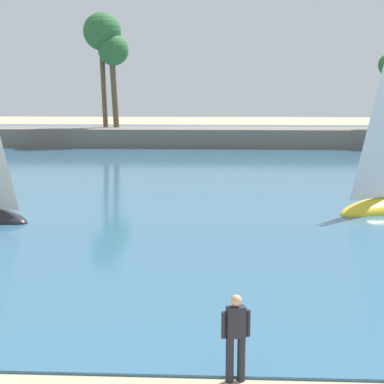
{
  "coord_description": "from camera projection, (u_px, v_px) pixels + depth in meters",
  "views": [
    {
      "loc": [
        3.32,
        -3.24,
        5.31
      ],
      "look_at": [
        2.51,
        12.05,
        2.85
      ],
      "focal_mm": 58.77,
      "sensor_mm": 36.0,
      "label": 1
    }
  ],
  "objects": [
    {
      "name": "person_at_waterline",
      "position": [
        236.0,
        335.0,
        11.5
      ],
      "size": [
        0.54,
        0.28,
        1.67
      ],
      "color": "#23232D",
      "rests_on": "ground"
    },
    {
      "name": "sea",
      "position": [
        188.0,
        151.0,
        56.34
      ],
      "size": [
        220.0,
        90.13,
        0.06
      ],
      "primitive_type": "cube",
      "color": "#33607F",
      "rests_on": "ground"
    },
    {
      "name": "palm_headland",
      "position": [
        173.0,
        126.0,
        61.16
      ],
      "size": [
        99.82,
        6.0,
        12.94
      ],
      "color": "slate",
      "rests_on": "ground"
    }
  ]
}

